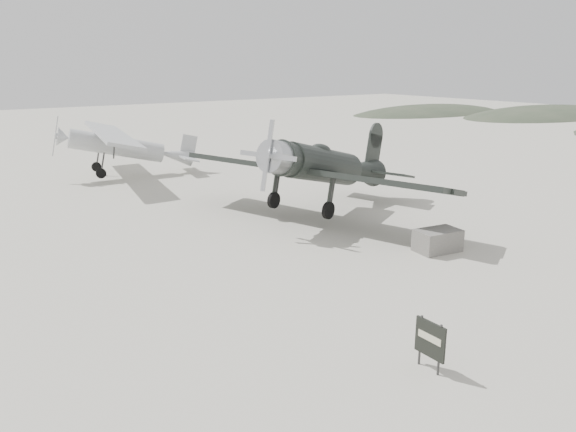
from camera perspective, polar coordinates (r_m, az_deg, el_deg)
name	(u,v)px	position (r m, az deg, el deg)	size (l,w,h in m)	color
ground	(342,252)	(21.67, 5.49, -3.65)	(160.00, 160.00, 0.00)	#A09E8E
hill_east_north	(547,115)	(85.59, 24.79, 9.27)	(36.00, 18.00, 6.00)	#323D2C
hill_northeast	(429,113)	(84.55, 14.16, 10.14)	(32.00, 16.00, 5.20)	#323D2C
lowwing_monoplane	(327,166)	(26.44, 3.94, 5.04)	(9.85, 13.51, 4.38)	black
highwing_monoplane	(123,143)	(36.94, -16.45, 7.16)	(8.72, 12.21, 3.45)	#9B9DA0
equipment_block	(438,240)	(22.31, 14.95, -2.41)	(1.70, 1.06, 0.85)	#625F5B
sign_board	(430,340)	(13.83, 14.24, -12.13)	(0.08, 0.88, 1.27)	#333333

